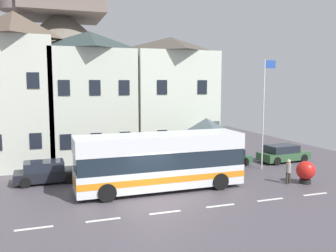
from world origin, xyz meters
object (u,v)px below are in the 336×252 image
townhouse_01 (91,98)px  parked_car_01 (46,172)px  transit_bus (160,162)px  bus_shelter (206,127)px  townhouse_02 (171,97)px  townhouse_00 (16,90)px  pedestrian_01 (288,170)px  hilltop_castle (63,66)px  parked_car_03 (225,157)px  public_bench (212,156)px  pedestrian_00 (233,162)px  pedestrian_02 (216,163)px  parked_car_00 (283,154)px  flagpole (264,107)px  harbour_buoy (306,171)px

townhouse_01 → parked_car_01: bearing=-122.9°
transit_bus → bus_shelter: size_ratio=2.66×
townhouse_02 → townhouse_00: bearing=-179.6°
bus_shelter → pedestrian_01: (3.08, -5.58, -2.15)m
townhouse_00 → townhouse_01: (5.43, 0.04, -0.60)m
townhouse_00 → hilltop_castle: size_ratio=0.31×
parked_car_03 → public_bench: 1.55m
hilltop_castle → transit_bus: size_ratio=3.74×
pedestrian_00 → pedestrian_01: (2.02, -3.38, 0.05)m
hilltop_castle → townhouse_00: bearing=-100.5°
pedestrian_02 → bus_shelter: bearing=81.4°
parked_car_00 → public_bench: parked_car_00 is taller
hilltop_castle → flagpole: 33.54m
pedestrian_00 → harbour_buoy: pedestrian_00 is taller
parked_car_01 → parked_car_00: bearing=-0.6°
pedestrian_01 → harbour_buoy: pedestrian_01 is taller
hilltop_castle → transit_bus: bearing=-83.5°
townhouse_01 → pedestrian_01: bearing=-44.5°
townhouse_01 → pedestrian_02: bearing=-44.9°
pedestrian_00 → townhouse_02: bearing=105.4°
pedestrian_01 → public_bench: bearing=102.5°
public_bench → bus_shelter: bearing=-126.7°
bus_shelter → flagpole: flagpole is taller
bus_shelter → public_bench: size_ratio=2.11×
parked_car_03 → flagpole: bearing=132.8°
townhouse_00 → flagpole: townhouse_00 is taller
parked_car_01 → flagpole: 15.62m
parked_car_01 → parked_car_03: (13.04, 0.80, -0.06)m
townhouse_00 → public_bench: (14.56, -3.12, -5.27)m
flagpole → transit_bus: bearing=-163.9°
pedestrian_02 → flagpole: bearing=9.1°
townhouse_01 → bus_shelter: size_ratio=2.76×
parked_car_00 → flagpole: flagpole is taller
townhouse_02 → parked_car_03: size_ratio=2.50×
transit_bus → public_bench: transit_bus is taller
parked_car_00 → transit_bus: bearing=-165.2°
parked_car_01 → parked_car_03: 13.06m
parked_car_03 → public_bench: size_ratio=2.30×
townhouse_01 → flagpole: bearing=-30.1°
townhouse_02 → pedestrian_02: bearing=-85.3°
parked_car_00 → pedestrian_01: 6.66m
pedestrian_00 → flagpole: (2.77, 0.55, 3.72)m
pedestrian_00 → public_bench: bearing=85.0°
pedestrian_02 → public_bench: pedestrian_02 is taller
parked_car_01 → pedestrian_02: size_ratio=2.64×
townhouse_02 → pedestrian_01: size_ratio=6.50×
townhouse_02 → public_bench: 6.08m
parked_car_03 → flagpole: 4.90m
townhouse_02 → public_bench: bearing=-53.6°
pedestrian_01 → flagpole: size_ratio=0.20×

